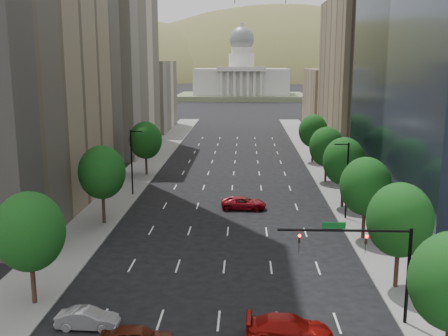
# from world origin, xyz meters

# --- Properties ---
(sidewalk_left) EXTENTS (6.00, 200.00, 0.15)m
(sidewalk_left) POSITION_xyz_m (-15.50, 60.00, 0.07)
(sidewalk_left) COLOR slate
(sidewalk_left) RESTS_ON ground
(sidewalk_right) EXTENTS (6.00, 200.00, 0.15)m
(sidewalk_right) POSITION_xyz_m (15.50, 60.00, 0.07)
(sidewalk_right) COLOR slate
(sidewalk_right) RESTS_ON ground
(midrise_cream_left) EXTENTS (14.00, 30.00, 35.00)m
(midrise_cream_left) POSITION_xyz_m (-25.00, 103.00, 17.50)
(midrise_cream_left) COLOR beige
(midrise_cream_left) RESTS_ON ground
(filler_left) EXTENTS (14.00, 26.00, 18.00)m
(filler_left) POSITION_xyz_m (-25.00, 136.00, 9.00)
(filler_left) COLOR beige
(filler_left) RESTS_ON ground
(parking_tan_right) EXTENTS (14.00, 30.00, 30.00)m
(parking_tan_right) POSITION_xyz_m (25.00, 100.00, 15.00)
(parking_tan_right) COLOR #8C7759
(parking_tan_right) RESTS_ON ground
(filler_right) EXTENTS (14.00, 26.00, 16.00)m
(filler_right) POSITION_xyz_m (25.00, 133.00, 8.00)
(filler_right) COLOR #8C7759
(filler_right) RESTS_ON ground
(tree_right_1) EXTENTS (5.20, 5.20, 8.75)m
(tree_right_1) POSITION_xyz_m (14.00, 36.00, 5.75)
(tree_right_1) COLOR #382316
(tree_right_1) RESTS_ON ground
(tree_right_2) EXTENTS (5.20, 5.20, 8.61)m
(tree_right_2) POSITION_xyz_m (14.00, 48.00, 5.60)
(tree_right_2) COLOR #382316
(tree_right_2) RESTS_ON ground
(tree_right_3) EXTENTS (5.20, 5.20, 8.89)m
(tree_right_3) POSITION_xyz_m (14.00, 60.00, 5.89)
(tree_right_3) COLOR #382316
(tree_right_3) RESTS_ON ground
(tree_right_4) EXTENTS (5.20, 5.20, 8.46)m
(tree_right_4) POSITION_xyz_m (14.00, 74.00, 5.46)
(tree_right_4) COLOR #382316
(tree_right_4) RESTS_ON ground
(tree_right_5) EXTENTS (5.20, 5.20, 8.75)m
(tree_right_5) POSITION_xyz_m (14.00, 90.00, 5.75)
(tree_right_5) COLOR #382316
(tree_right_5) RESTS_ON ground
(tree_left_0) EXTENTS (5.20, 5.20, 8.75)m
(tree_left_0) POSITION_xyz_m (-14.00, 32.00, 5.75)
(tree_left_0) COLOR #382316
(tree_left_0) RESTS_ON ground
(tree_left_1) EXTENTS (5.20, 5.20, 8.97)m
(tree_left_1) POSITION_xyz_m (-14.00, 52.00, 5.96)
(tree_left_1) COLOR #382316
(tree_left_1) RESTS_ON ground
(tree_left_2) EXTENTS (5.20, 5.20, 8.68)m
(tree_left_2) POSITION_xyz_m (-14.00, 78.00, 5.68)
(tree_left_2) COLOR #382316
(tree_left_2) RESTS_ON ground
(streetlight_rn) EXTENTS (1.70, 0.20, 9.00)m
(streetlight_rn) POSITION_xyz_m (13.44, 55.00, 4.84)
(streetlight_rn) COLOR black
(streetlight_rn) RESTS_ON ground
(streetlight_ln) EXTENTS (1.70, 0.20, 9.00)m
(streetlight_ln) POSITION_xyz_m (-13.44, 65.00, 4.84)
(streetlight_ln) COLOR black
(streetlight_ln) RESTS_ON ground
(traffic_signal) EXTENTS (9.12, 0.40, 7.38)m
(traffic_signal) POSITION_xyz_m (10.53, 30.00, 5.17)
(traffic_signal) COLOR black
(traffic_signal) RESTS_ON ground
(capitol) EXTENTS (60.00, 40.00, 35.20)m
(capitol) POSITION_xyz_m (0.00, 249.71, 8.58)
(capitol) COLOR #596647
(capitol) RESTS_ON ground
(foothills) EXTENTS (720.00, 413.00, 263.00)m
(foothills) POSITION_xyz_m (34.67, 599.39, -37.78)
(foothills) COLOR olive
(foothills) RESTS_ON ground
(car_red_near) EXTENTS (5.81, 2.58, 1.66)m
(car_red_near) POSITION_xyz_m (4.76, 27.59, 0.83)
(car_red_near) COLOR #940E0A
(car_red_near) RESTS_ON ground
(car_silver) EXTENTS (4.30, 1.59, 1.40)m
(car_silver) POSITION_xyz_m (-8.94, 28.60, 0.70)
(car_silver) COLOR #9B9CA0
(car_silver) RESTS_ON ground
(car_red_far) EXTENTS (5.59, 2.67, 1.54)m
(car_red_far) POSITION_xyz_m (1.69, 58.75, 0.77)
(car_red_far) COLOR maroon
(car_red_far) RESTS_ON ground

